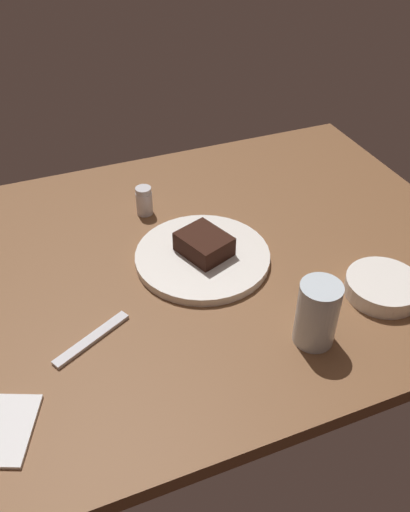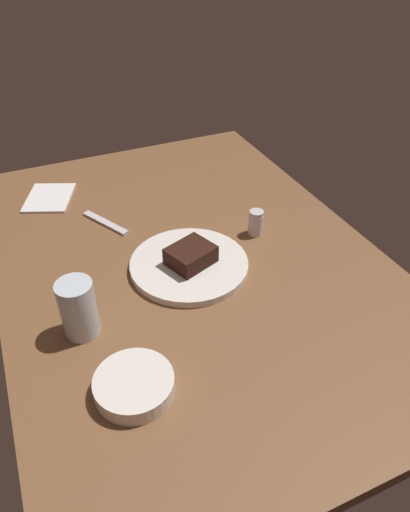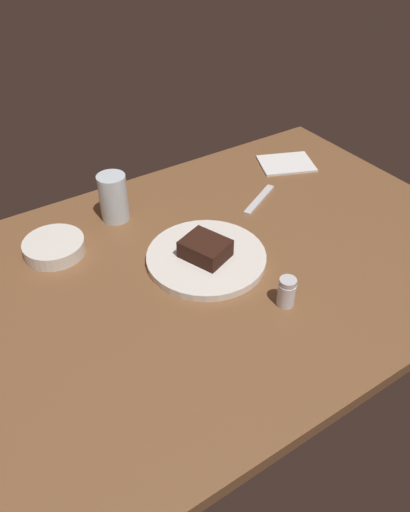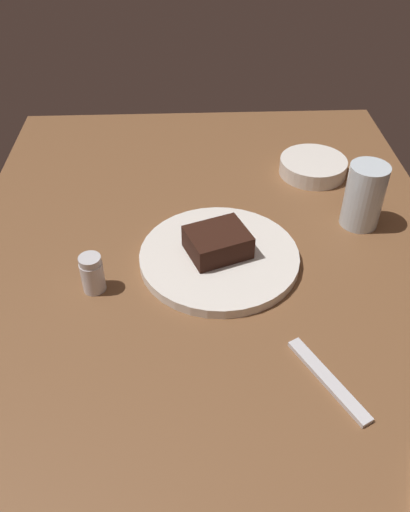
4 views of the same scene
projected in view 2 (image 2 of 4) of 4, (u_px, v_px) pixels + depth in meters
dining_table at (189, 262)px, 110.05cm from camera, size 120.00×84.00×3.00cm
dessert_plate at (189, 265)px, 105.43cm from camera, size 26.30×26.30×1.67cm
chocolate_cake_slice at (191, 255)px, 103.47cm from camera, size 10.72×11.70×4.02cm
salt_shaker at (256, 223)px, 114.53cm from camera, size 3.58×3.58×6.39cm
water_glass at (78, 309)px, 87.19cm from camera, size 6.81×6.81×11.74cm
side_bowl at (134, 385)px, 78.88cm from camera, size 13.56×13.56×3.18cm
dessert_spoon at (105, 223)px, 119.53cm from camera, size 14.14×8.50×0.70cm
folded_napkin at (49, 198)px, 129.36cm from camera, size 18.29×16.51×0.60cm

